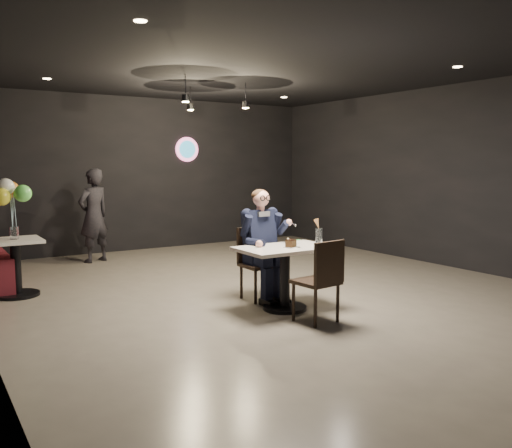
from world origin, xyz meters
TOP-DOWN VIEW (x-y plane):
  - floor at (0.00, 0.00)m, footprint 9.00×9.00m
  - wall_sign at (0.80, 4.47)m, footprint 0.50×0.06m
  - pendant_lights at (0.00, 2.00)m, footprint 1.40×1.20m
  - main_table at (-0.37, -0.68)m, footprint 1.10×0.70m
  - chair_far at (-0.37, -0.13)m, footprint 0.42×0.46m
  - chair_near at (-0.37, -1.26)m, footprint 0.47×0.50m
  - seated_man at (-0.37, -0.13)m, footprint 0.60×0.80m
  - dessert_plate at (-0.32, -0.75)m, footprint 0.20×0.20m
  - cake_slice at (-0.35, -0.78)m, footprint 0.13×0.12m
  - mint_leaf at (-0.28, -0.82)m, footprint 0.06×0.04m
  - sundae_glass at (0.08, -0.75)m, footprint 0.09×0.09m
  - wafer_cone at (0.08, -0.73)m, footprint 0.08×0.08m
  - side_table at (-2.95, 1.70)m, footprint 0.64×0.64m
  - balloon_vase at (-2.95, 1.70)m, footprint 0.11×0.11m
  - balloon_bunch at (-2.95, 1.70)m, footprint 0.40×0.40m
  - passerby at (-1.39, 3.62)m, footprint 0.70×0.59m

SIDE VIEW (x-z plane):
  - floor at x=0.00m, z-range 0.00..0.00m
  - main_table at x=-0.37m, z-range 0.00..0.75m
  - side_table at x=-2.95m, z-range 0.00..0.80m
  - chair_far at x=-0.37m, z-range 0.00..0.92m
  - chair_near at x=-0.37m, z-range 0.00..0.92m
  - seated_man at x=-0.37m, z-range 0.00..1.44m
  - dessert_plate at x=-0.32m, z-range 0.75..0.76m
  - cake_slice at x=-0.35m, z-range 0.76..0.84m
  - passerby at x=-1.39m, z-range 0.00..1.63m
  - balloon_vase at x=-2.95m, z-range 0.75..0.91m
  - mint_leaf at x=-0.28m, z-range 0.84..0.85m
  - sundae_glass at x=0.08m, z-range 0.75..0.95m
  - wafer_cone at x=0.08m, z-range 0.93..1.06m
  - balloon_bunch at x=-2.95m, z-range 0.90..1.56m
  - wall_sign at x=0.80m, z-range 1.75..2.25m
  - pendant_lights at x=0.00m, z-range 2.70..3.06m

